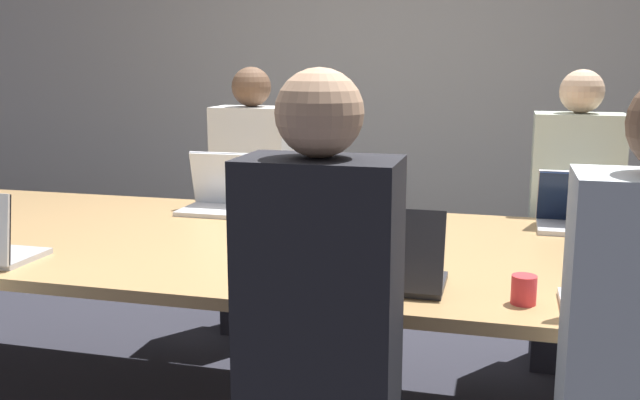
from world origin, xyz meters
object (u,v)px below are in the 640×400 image
person_far_midleft (253,207)px  person_far_right (572,228)px  person_near_midright (319,357)px  stapler (314,243)px  laptop_near_midright (385,265)px  laptop_far_right (576,212)px  laptop_near_right (629,292)px  laptop_far_midleft (219,194)px  cup_near_midright (304,261)px  cup_near_right (524,290)px

person_far_midleft → person_far_right: bearing=-2.3°
person_near_midright → stapler: bearing=-73.7°
laptop_near_midright → person_far_midleft: person_far_midleft is taller
laptop_near_midright → person_near_midright: size_ratio=0.25×
person_far_right → person_far_midleft: bearing=177.7°
laptop_far_right → person_far_midleft: bearing=163.5°
laptop_near_midright → laptop_near_right: bearing=174.5°
laptop_far_midleft → stapler: laptop_far_midleft is taller
cup_near_midright → person_near_midright: bearing=-69.5°
person_near_midright → laptop_far_midleft: 1.59m
laptop_near_right → cup_near_right: (-0.27, 0.03, -0.02)m
cup_near_right → laptop_far_midleft: size_ratio=0.27×
laptop_far_right → person_far_midleft: person_far_midleft is taller
laptop_near_midright → person_far_right: size_ratio=0.25×
person_far_right → person_far_midleft: size_ratio=0.99×
cup_near_midright → laptop_far_right: laptop_far_right is taller
person_far_midleft → laptop_near_right: bearing=-42.8°
laptop_near_midright → cup_near_midright: size_ratio=4.10×
person_near_midright → laptop_near_right: 0.86m
stapler → person_near_midright: bearing=-71.6°
laptop_near_right → stapler: bearing=-23.9°
person_near_midright → cup_near_right: (0.51, 0.35, 0.11)m
person_near_midright → cup_near_midright: 0.51m
laptop_far_right → laptop_far_midleft: (-1.57, -0.03, 0.01)m
person_near_midright → laptop_far_right: 1.56m
person_far_right → laptop_far_midleft: 1.66m
laptop_far_right → person_far_midleft: 1.66m
cup_near_right → person_far_midleft: size_ratio=0.06×
laptop_far_midleft → stapler: (0.61, -0.57, -0.05)m
cup_near_midright → laptop_near_right: 0.97m
laptop_far_midleft → person_far_right: bearing=15.2°
cup_near_right → person_near_midright: bearing=-145.4°
cup_near_right → laptop_far_right: bearing=77.7°
person_far_midleft → cup_near_midright: bearing=-63.7°
person_far_midleft → person_near_midright: bearing=-65.1°
laptop_near_right → laptop_far_midleft: (-1.62, 1.02, 0.01)m
person_near_midright → laptop_near_midright: bearing=-105.2°
cup_near_right → stapler: bearing=150.5°
person_far_right → laptop_far_midleft: (-1.60, -0.43, 0.16)m
laptop_near_midright → cup_near_right: bearing=175.1°
laptop_near_midright → cup_near_right: (0.41, -0.04, -0.03)m
laptop_near_right → stapler: (-1.01, 0.45, -0.04)m
person_far_midleft → stapler: size_ratio=9.45×
cup_near_right → stapler: cup_near_right is taller
person_near_midright → laptop_far_midleft: (-0.83, 1.34, 0.15)m
laptop_near_right → person_far_right: person_far_right is taller
laptop_far_midleft → stapler: 0.84m
laptop_near_right → laptop_far_right: bearing=-87.2°
cup_near_midright → person_far_right: 1.61m
cup_near_midright → stapler: (-0.05, 0.30, -0.02)m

